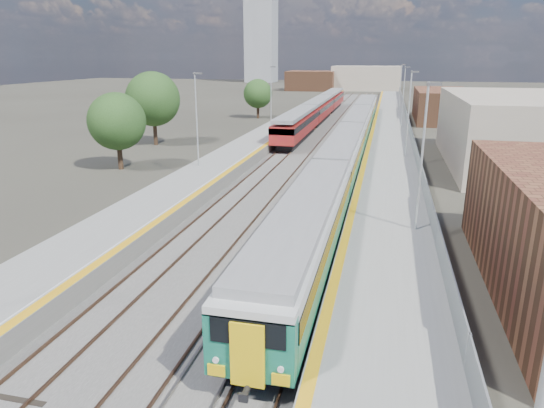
% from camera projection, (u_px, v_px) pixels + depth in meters
% --- Properties ---
extents(ground, '(320.00, 320.00, 0.00)m').
position_uv_depth(ground, '(340.00, 149.00, 53.16)').
color(ground, '#47443A').
rests_on(ground, ground).
extents(ballast_bed, '(10.50, 155.00, 0.06)m').
position_uv_depth(ballast_bed, '(323.00, 144.00, 55.97)').
color(ballast_bed, '#565451').
rests_on(ballast_bed, ground).
extents(tracks, '(8.96, 160.00, 0.17)m').
position_uv_depth(tracks, '(330.00, 141.00, 57.38)').
color(tracks, '#4C3323').
rests_on(tracks, ground).
extents(platform_right, '(4.70, 155.00, 8.52)m').
position_uv_depth(platform_right, '(390.00, 142.00, 54.16)').
color(platform_right, slate).
rests_on(platform_right, ground).
extents(platform_left, '(4.30, 155.00, 8.52)m').
position_uv_depth(platform_left, '(266.00, 137.00, 57.31)').
color(platform_left, slate).
rests_on(platform_left, ground).
extents(buildings, '(72.00, 185.50, 40.00)m').
position_uv_depth(buildings, '(308.00, 53.00, 136.51)').
color(buildings, brown).
rests_on(buildings, ground).
extents(green_train, '(2.67, 74.33, 2.93)m').
position_uv_depth(green_train, '(352.00, 137.00, 47.76)').
color(green_train, black).
rests_on(green_train, ground).
extents(red_train, '(2.69, 54.61, 3.40)m').
position_uv_depth(red_train, '(319.00, 109.00, 74.28)').
color(red_train, black).
rests_on(red_train, ground).
extents(tree_a, '(5.00, 5.00, 6.77)m').
position_uv_depth(tree_a, '(117.00, 121.00, 42.16)').
color(tree_a, '#382619').
rests_on(tree_a, ground).
extents(tree_b, '(6.02, 6.02, 8.16)m').
position_uv_depth(tree_b, '(153.00, 99.00, 53.97)').
color(tree_b, '#382619').
rests_on(tree_b, ground).
extents(tree_c, '(4.63, 4.63, 6.28)m').
position_uv_depth(tree_c, '(258.00, 94.00, 78.13)').
color(tree_c, '#382619').
rests_on(tree_c, ground).
extents(tree_d, '(3.92, 3.92, 5.32)m').
position_uv_depth(tree_d, '(511.00, 104.00, 67.59)').
color(tree_d, '#382619').
rests_on(tree_d, ground).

